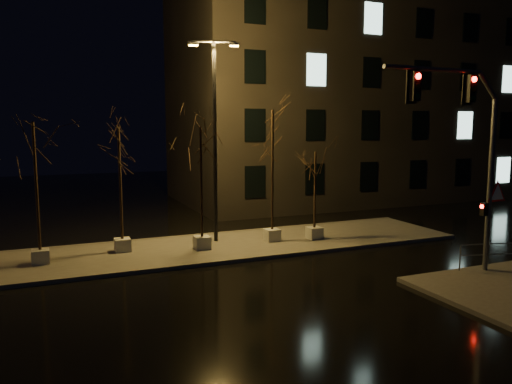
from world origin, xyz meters
name	(u,v)px	position (x,y,z in m)	size (l,w,h in m)	color
ground	(283,287)	(0.00, 0.00, 0.00)	(90.00, 90.00, 0.00)	black
median	(225,246)	(0.00, 6.00, 0.07)	(22.00, 5.00, 0.15)	#46443F
building	(345,99)	(14.00, 18.00, 7.50)	(25.00, 12.00, 15.00)	black
tree_0	(34,154)	(-7.65, 5.88, 4.42)	(1.80, 1.80, 5.63)	#A7A79C
tree_1	(119,154)	(-4.42, 6.58, 4.29)	(1.80, 1.80, 5.46)	#A7A79C
tree_2	(201,154)	(-1.17, 5.66, 4.28)	(1.80, 1.80, 5.44)	#A7A79C
tree_3	(273,139)	(2.29, 5.87, 4.86)	(1.80, 1.80, 6.21)	#A7A79C
tree_4	(315,171)	(4.32, 5.49, 3.37)	(1.80, 1.80, 4.23)	#A7A79C
traffic_signal_mast	(469,142)	(6.48, -1.56, 4.91)	(5.94, 0.41, 7.25)	#56595D
streetlight_main	(215,128)	(-0.15, 6.84, 5.38)	(2.22, 0.93, 9.06)	black
guard_rail_a	(488,252)	(7.77, -1.50, 0.80)	(2.23, 0.58, 0.99)	#56595D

